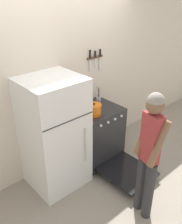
# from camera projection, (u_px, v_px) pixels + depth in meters

# --- Properties ---
(ground_plane) EXTENTS (14.00, 14.00, 0.00)m
(ground_plane) POSITION_uv_depth(u_px,v_px,m) (70.00, 155.00, 4.20)
(ground_plane) COLOR gray
(wall_back) EXTENTS (10.00, 0.06, 2.55)m
(wall_back) POSITION_uv_depth(u_px,v_px,m) (65.00, 84.00, 3.64)
(wall_back) COLOR beige
(wall_back) RESTS_ON ground_plane
(refrigerator) EXTENTS (0.75, 0.72, 1.57)m
(refrigerator) POSITION_uv_depth(u_px,v_px,m) (54.00, 134.00, 3.33)
(refrigerator) COLOR white
(refrigerator) RESTS_ON ground_plane
(stove_range) EXTENTS (0.70, 1.35, 0.90)m
(stove_range) POSITION_uv_depth(u_px,v_px,m) (97.00, 135.00, 3.94)
(stove_range) COLOR #232326
(stove_range) RESTS_ON ground_plane
(dutch_oven_pot) EXTENTS (0.26, 0.21, 0.19)m
(dutch_oven_pot) POSITION_uv_depth(u_px,v_px,m) (94.00, 110.00, 3.54)
(dutch_oven_pot) COLOR orange
(dutch_oven_pot) RESTS_ON stove_range
(tea_kettle) EXTENTS (0.22, 0.17, 0.21)m
(tea_kettle) POSITION_uv_depth(u_px,v_px,m) (83.00, 105.00, 3.73)
(tea_kettle) COLOR silver
(tea_kettle) RESTS_ON stove_range
(utensil_jar) EXTENTS (0.07, 0.07, 0.28)m
(utensil_jar) POSITION_uv_depth(u_px,v_px,m) (99.00, 99.00, 3.91)
(utensil_jar) COLOR #B7BABF
(utensil_jar) RESTS_ON stove_range
(person) EXTENTS (0.31, 0.38, 1.63)m
(person) POSITION_uv_depth(u_px,v_px,m) (149.00, 151.00, 2.75)
(person) COLOR #2D2D30
(person) RESTS_ON ground_plane
(wall_knife_strip) EXTENTS (0.31, 0.03, 0.36)m
(wall_knife_strip) POSITION_uv_depth(u_px,v_px,m) (95.00, 57.00, 3.79)
(wall_knife_strip) COLOR brown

